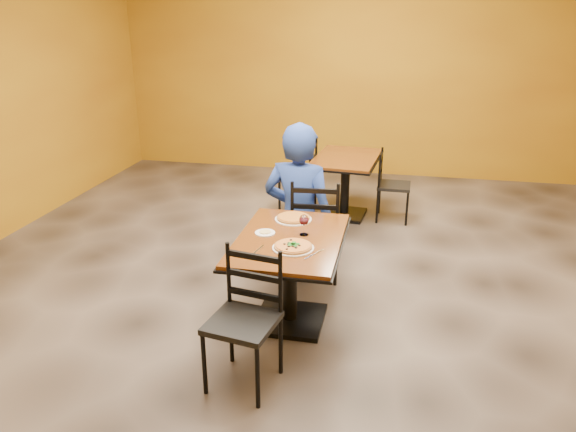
% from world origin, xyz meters
% --- Properties ---
extents(floor, '(7.00, 8.00, 0.01)m').
position_xyz_m(floor, '(0.00, 0.00, 0.00)').
color(floor, black).
rests_on(floor, ground).
extents(wall_back, '(7.00, 0.01, 3.00)m').
position_xyz_m(wall_back, '(0.00, 4.00, 1.50)').
color(wall_back, '#AC7C13').
rests_on(wall_back, ground).
extents(table_main, '(0.83, 1.23, 0.75)m').
position_xyz_m(table_main, '(0.00, -0.50, 0.56)').
color(table_main, '#6A3110').
rests_on(table_main, floor).
extents(table_second, '(0.85, 1.17, 0.75)m').
position_xyz_m(table_second, '(0.16, 2.04, 0.55)').
color(table_second, '#6A3110').
rests_on(table_second, floor).
extents(chair_main_near, '(0.49, 0.49, 0.94)m').
position_xyz_m(chair_main_near, '(-0.15, -1.34, 0.47)').
color(chair_main_near, black).
rests_on(chair_main_near, floor).
extents(chair_main_far, '(0.48, 0.48, 0.99)m').
position_xyz_m(chair_main_far, '(0.07, 0.39, 0.49)').
color(chair_main_far, black).
rests_on(chair_main_far, floor).
extents(chair_second_left, '(0.43, 0.43, 0.92)m').
position_xyz_m(chair_second_left, '(-0.42, 2.04, 0.46)').
color(chair_second_left, black).
rests_on(chair_second_left, floor).
extents(chair_second_right, '(0.39, 0.39, 0.85)m').
position_xyz_m(chair_second_right, '(0.75, 2.04, 0.42)').
color(chair_second_right, black).
rests_on(chair_second_right, floor).
extents(diner, '(0.75, 0.55, 1.46)m').
position_xyz_m(diner, '(-0.11, 0.48, 0.73)').
color(diner, navy).
rests_on(diner, floor).
extents(plate_main, '(0.31, 0.31, 0.01)m').
position_xyz_m(plate_main, '(0.07, -0.70, 0.76)').
color(plate_main, white).
rests_on(plate_main, table_main).
extents(pizza_main, '(0.28, 0.28, 0.02)m').
position_xyz_m(pizza_main, '(0.07, -0.70, 0.77)').
color(pizza_main, maroon).
rests_on(pizza_main, plate_main).
extents(plate_far, '(0.31, 0.31, 0.01)m').
position_xyz_m(plate_far, '(-0.05, -0.12, 0.76)').
color(plate_far, white).
rests_on(plate_far, table_main).
extents(pizza_far, '(0.28, 0.28, 0.02)m').
position_xyz_m(pizza_far, '(-0.05, -0.12, 0.77)').
color(pizza_far, orange).
rests_on(pizza_far, plate_far).
extents(side_plate, '(0.16, 0.16, 0.01)m').
position_xyz_m(side_plate, '(-0.21, -0.46, 0.76)').
color(side_plate, white).
rests_on(side_plate, table_main).
extents(dip, '(0.09, 0.09, 0.01)m').
position_xyz_m(dip, '(-0.21, -0.46, 0.76)').
color(dip, tan).
rests_on(dip, side_plate).
extents(wine_glass, '(0.08, 0.08, 0.18)m').
position_xyz_m(wine_glass, '(0.10, -0.42, 0.84)').
color(wine_glass, white).
rests_on(wine_glass, table_main).
extents(fork, '(0.05, 0.19, 0.00)m').
position_xyz_m(fork, '(-0.18, -0.78, 0.75)').
color(fork, silver).
rests_on(fork, table_main).
extents(knife, '(0.11, 0.19, 0.00)m').
position_xyz_m(knife, '(0.23, -0.77, 0.75)').
color(knife, silver).
rests_on(knife, table_main).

